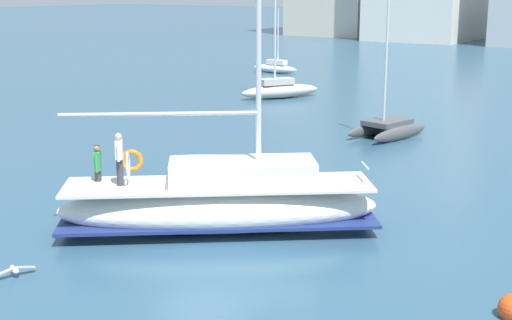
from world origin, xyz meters
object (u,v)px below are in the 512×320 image
moored_sloop_near (275,67)px  moored_cutter_left (387,127)px  seagull (15,270)px  main_sailboat (221,201)px  moored_sloop_far (280,89)px

moored_sloop_near → moored_cutter_left: bearing=-45.8°
seagull → main_sailboat: bearing=69.2°
moored_sloop_near → seagull: size_ratio=5.10×
moored_sloop_far → seagull: moored_sloop_far is taller
moored_sloop_near → seagull: (18.40, -40.96, -0.28)m
moored_sloop_far → moored_sloop_near: bearing=124.0°
moored_sloop_far → moored_cutter_left: bearing=-35.1°
main_sailboat → seagull: bearing=-110.8°
moored_sloop_near → seagull: moored_sloop_near is taller
moored_cutter_left → seagull: bearing=-91.6°
main_sailboat → moored_sloop_far: (-12.71, 23.42, -0.29)m
main_sailboat → moored_cutter_left: 15.69m
moored_sloop_near → seagull: 44.91m
moored_sloop_far → seagull: size_ratio=9.29×
moored_sloop_far → main_sailboat: bearing=-61.5°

